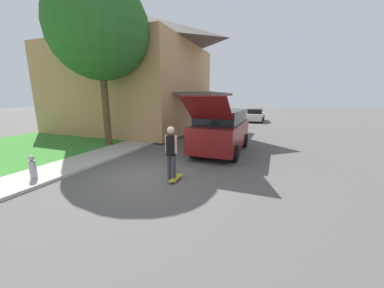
{
  "coord_description": "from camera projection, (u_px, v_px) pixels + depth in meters",
  "views": [
    {
      "loc": [
        3.79,
        -6.06,
        2.67
      ],
      "look_at": [
        0.84,
        1.43,
        0.9
      ],
      "focal_mm": 20.0,
      "sensor_mm": 36.0,
      "label": 1
    }
  ],
  "objects": [
    {
      "name": "lawn_tree_near",
      "position": [
        99.0,
        30.0,
        10.73
      ],
      "size": [
        5.0,
        5.0,
        8.42
      ],
      "color": "brown",
      "rests_on": "lawn"
    },
    {
      "name": "ground_plane",
      "position": [
        155.0,
        175.0,
        7.44
      ],
      "size": [
        120.0,
        120.0,
        0.0
      ],
      "primitive_type": "plane",
      "color": "#54514F"
    },
    {
      "name": "skateboard",
      "position": [
        176.0,
        178.0,
        6.99
      ],
      "size": [
        0.22,
        0.78,
        0.1
      ],
      "color": "#A89323",
      "rests_on": "ground_plane"
    },
    {
      "name": "suv_parked",
      "position": [
        222.0,
        130.0,
        10.49
      ],
      "size": [
        2.15,
        5.4,
        2.72
      ],
      "color": "maroon",
      "rests_on": "ground_plane"
    },
    {
      "name": "skateboarder",
      "position": [
        171.0,
        151.0,
        6.8
      ],
      "size": [
        0.41,
        0.24,
        1.78
      ],
      "color": "#38383D",
      "rests_on": "ground_plane"
    },
    {
      "name": "sidewalk",
      "position": [
        155.0,
        138.0,
        14.17
      ],
      "size": [
        1.8,
        80.0,
        0.1
      ],
      "color": "#ADA89E",
      "rests_on": "ground_plane"
    },
    {
      "name": "house",
      "position": [
        131.0,
        71.0,
        17.07
      ],
      "size": [
        13.28,
        9.75,
        9.03
      ],
      "color": "tan",
      "rests_on": "lawn"
    },
    {
      "name": "car_down_street",
      "position": [
        255.0,
        115.0,
        24.06
      ],
      "size": [
        1.86,
        4.29,
        1.4
      ],
      "color": "silver",
      "rests_on": "ground_plane"
    },
    {
      "name": "lawn",
      "position": [
        103.0,
        134.0,
        15.75
      ],
      "size": [
        10.0,
        80.0,
        0.08
      ],
      "color": "#387F2D",
      "rests_on": "ground_plane"
    },
    {
      "name": "fire_hydrant",
      "position": [
        33.0,
        167.0,
        6.85
      ],
      "size": [
        0.2,
        0.2,
        0.77
      ],
      "color": "#99999E",
      "rests_on": "sidewalk"
    }
  ]
}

